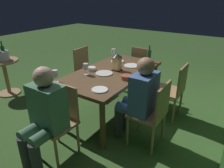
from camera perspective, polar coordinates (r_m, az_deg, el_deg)
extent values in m
plane|color=#385B28|center=(3.45, 0.00, -7.68)|extent=(16.00, 16.00, 0.00)
cube|color=brown|center=(3.14, 0.00, 3.23)|extent=(1.74, 0.92, 0.04)
cube|color=brown|center=(4.10, 1.59, 2.86)|extent=(0.05, 0.05, 0.68)
cube|color=brown|center=(2.99, -14.93, -6.44)|extent=(0.05, 0.05, 0.68)
cube|color=brown|center=(3.78, 11.69, 0.46)|extent=(0.05, 0.05, 0.68)
cube|color=brown|center=(2.53, -2.62, -11.60)|extent=(0.05, 0.05, 0.68)
cube|color=#9E7A51|center=(3.97, -6.33, 3.50)|extent=(0.42, 0.40, 0.03)
cube|color=#9E7A51|center=(4.01, -8.56, 7.01)|extent=(0.40, 0.02, 0.42)
cylinder|color=#9E7A51|center=(4.08, -2.74, 0.84)|extent=(0.03, 0.03, 0.42)
cylinder|color=#9E7A51|center=(3.82, -5.91, -0.93)|extent=(0.03, 0.03, 0.42)
cylinder|color=#9E7A51|center=(4.28, -6.44, 1.81)|extent=(0.03, 0.03, 0.42)
cylinder|color=#9E7A51|center=(4.03, -9.67, 0.20)|extent=(0.03, 0.03, 0.42)
cube|color=#9E7A51|center=(2.47, -15.64, -10.84)|extent=(0.40, 0.42, 0.03)
cube|color=#9E7A51|center=(2.46, -12.98, -4.56)|extent=(0.03, 0.40, 0.42)
cylinder|color=#9E7A51|center=(2.41, -15.14, -18.57)|extent=(0.03, 0.03, 0.42)
cylinder|color=#9E7A51|center=(2.64, -20.60, -15.09)|extent=(0.03, 0.03, 0.42)
cylinder|color=#9E7A51|center=(2.58, -9.44, -14.64)|extent=(0.03, 0.03, 0.42)
cylinder|color=#9E7A51|center=(2.80, -15.02, -11.81)|extent=(0.03, 0.03, 0.42)
cube|color=#4C7A5B|center=(2.30, -17.46, -6.05)|extent=(0.24, 0.38, 0.50)
sphere|color=#D1A889|center=(2.16, -18.58, 1.92)|extent=(0.21, 0.21, 0.21)
cylinder|color=#4C7A5B|center=(2.30, -17.94, -13.26)|extent=(0.36, 0.13, 0.13)
cylinder|color=#4C7A5B|center=(2.42, -20.72, -11.60)|extent=(0.36, 0.13, 0.13)
cylinder|color=#333338|center=(2.38, -20.29, -19.62)|extent=(0.11, 0.11, 0.45)
cylinder|color=#333338|center=(2.50, -22.93, -17.67)|extent=(0.11, 0.11, 0.45)
cube|color=#9E7A51|center=(3.27, 15.38, -1.84)|extent=(0.42, 0.40, 0.03)
cube|color=#9E7A51|center=(3.14, 19.04, 1.08)|extent=(0.40, 0.03, 0.42)
cylinder|color=#9E7A51|center=(3.27, 11.10, -5.86)|extent=(0.03, 0.03, 0.42)
cylinder|color=#9E7A51|center=(3.57, 13.37, -3.41)|extent=(0.03, 0.03, 0.42)
cylinder|color=#9E7A51|center=(3.18, 16.77, -7.40)|extent=(0.03, 0.03, 0.42)
cylinder|color=#9E7A51|center=(3.49, 18.59, -4.73)|extent=(0.03, 0.03, 0.42)
cube|color=#9E7A51|center=(2.62, 9.70, -8.11)|extent=(0.42, 0.40, 0.03)
cube|color=#9E7A51|center=(2.45, 14.06, -4.80)|extent=(0.40, 0.03, 0.42)
cylinder|color=#9E7A51|center=(2.67, 4.31, -12.95)|extent=(0.03, 0.03, 0.42)
cylinder|color=#9E7A51|center=(2.93, 7.81, -9.34)|extent=(0.03, 0.03, 0.42)
cylinder|color=#9E7A51|center=(2.56, 11.20, -15.26)|extent=(0.03, 0.03, 0.42)
cylinder|color=#9E7A51|center=(2.83, 14.10, -11.23)|extent=(0.03, 0.03, 0.42)
cube|color=#426699|center=(2.51, 8.87, -2.59)|extent=(0.38, 0.24, 0.50)
sphere|color=#997051|center=(2.38, 9.39, 4.87)|extent=(0.21, 0.21, 0.21)
cylinder|color=#426699|center=(2.60, 4.88, -7.26)|extent=(0.13, 0.36, 0.13)
cylinder|color=#426699|center=(2.74, 6.71, -5.62)|extent=(0.13, 0.36, 0.13)
cylinder|color=#333338|center=(2.80, 1.80, -10.52)|extent=(0.11, 0.11, 0.45)
cylinder|color=#333338|center=(2.93, 3.67, -8.85)|extent=(0.11, 0.11, 0.45)
cube|color=#9E7A51|center=(4.22, 8.95, 4.60)|extent=(0.40, 0.42, 0.03)
cube|color=#9E7A51|center=(3.99, 8.00, 6.93)|extent=(0.03, 0.40, 0.42)
cylinder|color=#9E7A51|center=(4.51, 7.62, 2.92)|extent=(0.03, 0.03, 0.42)
cylinder|color=#9E7A51|center=(4.38, 11.84, 1.96)|extent=(0.03, 0.03, 0.42)
cylinder|color=#9E7A51|center=(4.23, 5.57, 1.56)|extent=(0.03, 0.03, 0.42)
cylinder|color=#9E7A51|center=(4.09, 10.02, 0.49)|extent=(0.03, 0.03, 0.42)
cube|color=black|center=(3.17, 1.39, 3.96)|extent=(0.12, 0.12, 0.01)
cube|color=#F9D17A|center=(3.13, 1.41, 5.81)|extent=(0.11, 0.11, 0.20)
cone|color=black|center=(3.10, 1.43, 8.01)|extent=(0.15, 0.15, 0.05)
cylinder|color=#195128|center=(3.59, 10.23, 7.56)|extent=(0.07, 0.07, 0.20)
cylinder|color=#195128|center=(3.55, 10.40, 9.80)|extent=(0.03, 0.03, 0.09)
cylinder|color=silver|center=(3.02, -7.23, 2.67)|extent=(0.06, 0.06, 0.00)
cylinder|color=silver|center=(3.01, -7.27, 3.41)|extent=(0.01, 0.01, 0.08)
cylinder|color=silver|center=(2.98, -7.35, 4.90)|extent=(0.08, 0.08, 0.08)
cylinder|color=maroon|center=(2.99, -7.33, 4.47)|extent=(0.07, 0.07, 0.03)
cylinder|color=silver|center=(2.85, -15.29, 0.59)|extent=(0.06, 0.06, 0.00)
cylinder|color=silver|center=(2.83, -15.38, 1.38)|extent=(0.01, 0.01, 0.08)
cylinder|color=silver|center=(2.80, -15.57, 2.94)|extent=(0.08, 0.08, 0.08)
cylinder|color=maroon|center=(2.81, -15.51, 2.48)|extent=(0.07, 0.07, 0.03)
cylinder|color=silver|center=(3.80, 0.40, 7.29)|extent=(0.06, 0.06, 0.00)
cylinder|color=silver|center=(3.79, 0.40, 7.90)|extent=(0.01, 0.01, 0.08)
cylinder|color=silver|center=(3.76, 0.40, 9.11)|extent=(0.08, 0.08, 0.08)
cylinder|color=maroon|center=(3.77, 0.40, 8.76)|extent=(0.07, 0.07, 0.03)
cylinder|color=silver|center=(3.03, -2.22, 3.00)|extent=(0.25, 0.25, 0.01)
cylinder|color=white|center=(2.51, -3.45, -1.59)|extent=(0.20, 0.20, 0.01)
cylinder|color=white|center=(3.59, 1.53, 6.38)|extent=(0.23, 0.23, 0.01)
cylinder|color=white|center=(3.37, 5.47, 5.10)|extent=(0.24, 0.24, 0.01)
cylinder|color=silver|center=(3.17, -5.66, 4.24)|extent=(0.12, 0.12, 0.05)
cylinder|color=#424C1E|center=(3.16, -5.67, 4.43)|extent=(0.11, 0.11, 0.02)
cylinder|color=#9E5138|center=(2.83, 4.00, 1.89)|extent=(0.15, 0.15, 0.06)
cylinder|color=tan|center=(2.82, 4.01, 2.12)|extent=(0.12, 0.12, 0.02)
cylinder|color=#9E7A51|center=(4.31, -28.15, 5.67)|extent=(0.54, 0.54, 0.03)
cylinder|color=#9E7A51|center=(4.41, -27.30, 1.48)|extent=(0.07, 0.07, 0.65)
cylinder|color=#9E7A51|center=(4.53, -26.57, -2.17)|extent=(0.41, 0.41, 0.02)
cylinder|color=#B2B7BF|center=(4.28, -28.41, 6.96)|extent=(0.26, 0.26, 0.17)
cylinder|color=white|center=(4.27, -28.52, 7.50)|extent=(0.23, 0.23, 0.04)
cylinder|color=#195128|center=(4.28, -28.13, 8.26)|extent=(0.07, 0.07, 0.16)
cylinder|color=#195128|center=(4.26, -28.45, 9.87)|extent=(0.03, 0.03, 0.09)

